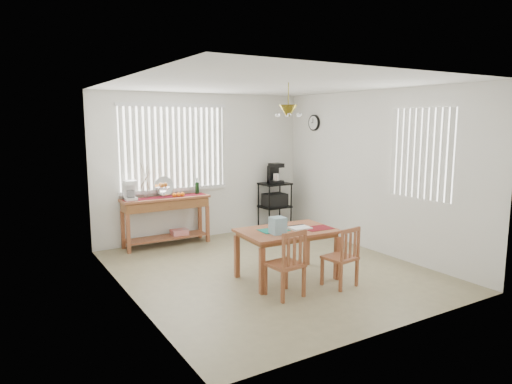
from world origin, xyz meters
TOP-DOWN VIEW (x-y plane):
  - ground at (0.00, 0.00)m, footprint 4.00×4.50m
  - room_shell at (0.00, 0.02)m, footprint 4.20×4.70m
  - sideboard at (-0.80, 2.02)m, footprint 1.49×0.42m
  - sideboard_items at (-1.05, 2.04)m, footprint 1.41×0.35m
  - wire_cart at (1.39, 1.99)m, footprint 0.55×0.44m
  - cart_items at (1.39, 2.00)m, footprint 0.22×0.26m
  - dining_table at (0.01, -0.41)m, footprint 1.30×0.87m
  - table_items at (-0.12, -0.51)m, footprint 0.97×0.50m
  - chair_left at (-0.37, -0.95)m, footprint 0.42×0.42m
  - chair_right at (0.44, -1.03)m, footprint 0.41×0.41m

SIDE VIEW (x-z plane):
  - ground at x=0.00m, z-range -0.01..0.00m
  - chair_right at x=0.44m, z-range -0.01..0.78m
  - chair_left at x=-0.37m, z-range -0.01..0.83m
  - wire_cart at x=1.39m, z-range 0.09..1.03m
  - dining_table at x=0.01m, z-range 0.26..0.94m
  - sideboard at x=-0.80m, z-range 0.21..1.05m
  - table_items at x=-0.12m, z-range 0.65..0.86m
  - sideboard_items at x=-1.05m, z-range 0.65..1.29m
  - cart_items at x=1.39m, z-range 0.92..1.30m
  - room_shell at x=0.00m, z-range 0.34..3.04m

